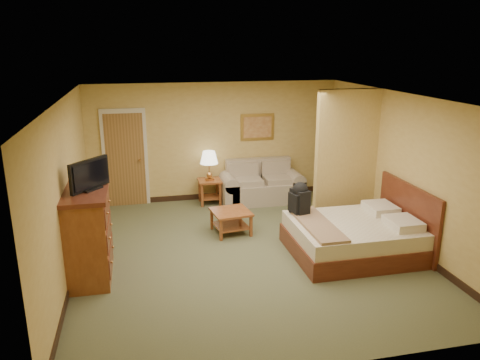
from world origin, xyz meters
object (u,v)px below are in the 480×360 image
object	(u,v)px
loveseat	(261,188)
coffee_table	(231,217)
dresser	(88,234)
bed	(358,236)

from	to	relation	value
loveseat	coffee_table	xyz separation A→B (m)	(-1.03, -1.66, 0.01)
dresser	bed	size ratio (longest dim) A/B	0.66
dresser	bed	bearing A→B (deg)	-1.69
loveseat	dresser	distance (m)	4.48
loveseat	coffee_table	size ratio (longest dim) A/B	2.41
loveseat	dresser	xyz separation A→B (m)	(-3.43, -2.85, 0.39)
coffee_table	dresser	xyz separation A→B (m)	(-2.40, -1.19, 0.38)
bed	coffee_table	bearing A→B (deg)	145.09
coffee_table	bed	world-z (taller)	bed
dresser	coffee_table	bearing A→B (deg)	26.44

